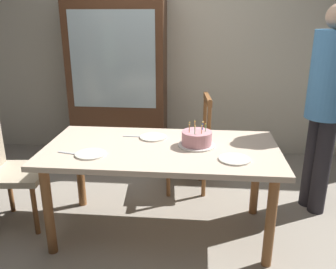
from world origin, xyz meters
The scene contains 13 objects.
ground centered at (0.00, 0.00, 0.00)m, with size 6.40×6.40×0.00m, color #9E9384.
back_wall centered at (0.00, 1.85, 1.30)m, with size 6.40×0.10×2.60m, color beige.
dining_table centered at (0.00, 0.00, 0.65)m, with size 1.75×0.89×0.73m.
birthday_cake centered at (0.26, 0.05, 0.79)m, with size 0.28×0.28×0.18m.
plate_near_celebrant centered at (-0.48, -0.20, 0.74)m, with size 0.22×0.22×0.01m, color silver.
plate_far_side centered at (-0.09, 0.20, 0.74)m, with size 0.22×0.22×0.01m, color silver.
plate_near_guest centered at (0.53, -0.20, 0.74)m, with size 0.22×0.22×0.01m, color silver.
fork_near_celebrant centered at (-0.64, -0.19, 0.73)m, with size 0.18×0.02×0.01m, color silver.
fork_far_side centered at (-0.25, 0.21, 0.73)m, with size 0.18×0.02×0.01m, color silver.
chair_spindle_back centered at (0.18, 0.77, 0.46)m, with size 0.48×0.48×0.95m.
chair_upholstered centered at (-1.27, 0.01, 0.53)m, with size 0.48×0.48×0.95m.
person_guest centered at (1.32, 0.49, 1.01)m, with size 0.32×0.32×1.76m.
china_cabinet centered at (-0.68, 1.56, 0.95)m, with size 1.10×0.45×1.90m.
Camera 1 is at (0.28, -2.45, 1.67)m, focal length 37.58 mm.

